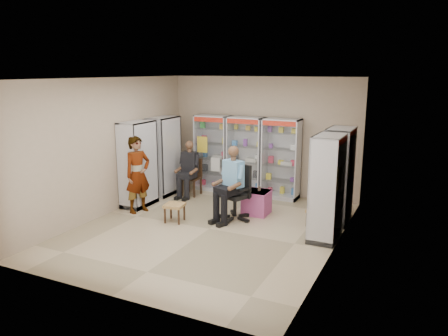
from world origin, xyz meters
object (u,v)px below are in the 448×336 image
at_px(seated_shopkeeper, 234,186).
at_px(pink_trunk, 256,202).
at_px(cabinet_left_near, 138,164).
at_px(woven_stool_a, 316,217).
at_px(standing_man, 138,174).
at_px(cabinet_back_right, 281,159).
at_px(cabinet_back_left, 213,153).
at_px(cabinet_left_far, 164,156).
at_px(cabinet_right_far, 339,175).
at_px(cabinet_right_near, 327,188).
at_px(woven_stool_b, 175,213).
at_px(cabinet_back_mid, 246,156).
at_px(office_chair, 235,192).
at_px(wooden_chair, 191,177).

xyz_separation_m(seated_shopkeeper, pink_trunk, (0.30, 0.57, -0.49)).
distance_m(cabinet_left_near, pink_trunk, 2.91).
bearing_deg(woven_stool_a, standing_man, -167.87).
height_order(cabinet_back_right, woven_stool_a, cabinet_back_right).
height_order(cabinet_back_left, cabinet_left_far, same).
distance_m(cabinet_back_right, pink_trunk, 1.61).
distance_m(cabinet_back_left, pink_trunk, 2.42).
height_order(cabinet_right_far, cabinet_right_near, same).
xyz_separation_m(cabinet_back_right, seated_shopkeeper, (-0.38, -1.99, -0.24)).
bearing_deg(standing_man, cabinet_back_left, 4.71).
bearing_deg(cabinet_right_near, woven_stool_b, 97.83).
xyz_separation_m(woven_stool_a, woven_stool_b, (-2.76, -1.05, 0.02)).
distance_m(cabinet_right_near, pink_trunk, 2.03).
bearing_deg(cabinet_left_far, woven_stool_b, 38.41).
bearing_deg(cabinet_left_far, cabinet_right_near, 73.75).
height_order(cabinet_back_mid, cabinet_right_far, same).
bearing_deg(woven_stool_a, cabinet_left_far, 170.75).
bearing_deg(woven_stool_b, cabinet_left_far, 128.41).
height_order(seated_shopkeeper, pink_trunk, seated_shopkeeper).
height_order(cabinet_left_far, woven_stool_a, cabinet_left_far).
distance_m(cabinet_right_far, woven_stool_b, 3.54).
bearing_deg(pink_trunk, cabinet_left_near, -167.57).
xyz_separation_m(seated_shopkeeper, standing_man, (-2.17, -0.44, 0.11)).
height_order(office_chair, woven_stool_a, office_chair).
bearing_deg(office_chair, cabinet_right_far, 42.07).
xyz_separation_m(cabinet_right_far, woven_stool_a, (-0.33, -0.47, -0.82)).
height_order(cabinet_left_near, woven_stool_a, cabinet_left_near).
relative_size(cabinet_back_left, cabinet_right_far, 1.00).
height_order(cabinet_back_right, seated_shopkeeper, cabinet_back_right).
bearing_deg(office_chair, seated_shopkeeper, -69.89).
distance_m(cabinet_back_mid, cabinet_left_near, 2.77).
xyz_separation_m(cabinet_left_far, standing_man, (0.28, -1.50, -0.13)).
xyz_separation_m(cabinet_back_mid, standing_man, (-1.60, -2.43, -0.13)).
distance_m(cabinet_back_left, cabinet_back_right, 1.90).
distance_m(office_chair, standing_man, 2.24).
relative_size(cabinet_back_left, woven_stool_b, 5.14).
height_order(cabinet_back_mid, pink_trunk, cabinet_back_mid).
bearing_deg(wooden_chair, standing_man, -103.24).
bearing_deg(cabinet_right_far, cabinet_back_right, 55.27).
relative_size(office_chair, woven_stool_a, 3.36).
bearing_deg(cabinet_right_far, standing_man, 107.28).
bearing_deg(seated_shopkeeper, cabinet_left_near, -158.98).
bearing_deg(cabinet_left_near, cabinet_back_left, 155.39).
relative_size(cabinet_back_mid, cabinet_right_near, 1.00).
distance_m(wooden_chair, woven_stool_b, 2.06).
relative_size(cabinet_back_right, pink_trunk, 3.63).
bearing_deg(woven_stool_a, wooden_chair, 165.81).
height_order(wooden_chair, pink_trunk, wooden_chair).
bearing_deg(cabinet_back_right, cabinet_left_far, -161.81).
distance_m(cabinet_left_near, woven_stool_a, 4.23).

